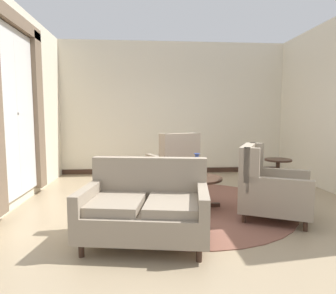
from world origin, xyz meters
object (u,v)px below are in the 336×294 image
object	(u,v)px
coffee_table	(197,184)
porcelain_vase	(197,166)
side_table	(278,174)
armchair_near_sideboard	(174,166)
armchair_foreground_right	(269,188)
settee	(146,208)

from	to	relation	value
coffee_table	porcelain_vase	distance (m)	0.27
coffee_table	porcelain_vase	xyz separation A→B (m)	(-0.00, 0.05, 0.26)
coffee_table	side_table	xyz separation A→B (m)	(1.55, 0.56, 0.02)
coffee_table	porcelain_vase	bearing A→B (deg)	90.38
porcelain_vase	armchair_near_sideboard	xyz separation A→B (m)	(-0.23, 1.23, -0.19)
porcelain_vase	armchair_foreground_right	distance (m)	1.11
armchair_foreground_right	porcelain_vase	bearing A→B (deg)	83.53
armchair_foreground_right	coffee_table	bearing A→B (deg)	85.99
porcelain_vase	armchair_foreground_right	xyz separation A→B (m)	(0.92, -0.58, -0.22)
armchair_near_sideboard	side_table	size ratio (longest dim) A/B	1.67
porcelain_vase	armchair_foreground_right	bearing A→B (deg)	-32.53
side_table	armchair_near_sideboard	bearing A→B (deg)	157.66
coffee_table	settee	world-z (taller)	settee
porcelain_vase	armchair_near_sideboard	distance (m)	1.27
porcelain_vase	settee	xyz separation A→B (m)	(-0.81, -1.23, -0.26)
coffee_table	side_table	size ratio (longest dim) A/B	1.15
settee	side_table	world-z (taller)	settee
porcelain_vase	coffee_table	bearing A→B (deg)	-89.62
porcelain_vase	armchair_near_sideboard	size ratio (longest dim) A/B	0.33
armchair_near_sideboard	armchair_foreground_right	world-z (taller)	armchair_near_sideboard
porcelain_vase	settee	distance (m)	1.49
side_table	coffee_table	bearing A→B (deg)	-160.24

